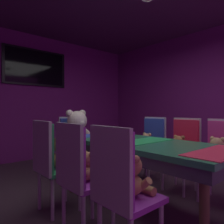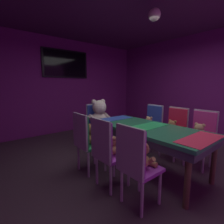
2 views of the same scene
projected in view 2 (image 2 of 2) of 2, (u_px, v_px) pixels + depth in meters
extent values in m
plane|color=#3F2D38|center=(146.00, 168.00, 2.86)|extent=(7.90, 7.90, 0.00)
cube|color=#721E72|center=(66.00, 86.00, 5.09)|extent=(5.20, 0.12, 2.80)
cube|color=#721E72|center=(213.00, 86.00, 4.26)|extent=(0.12, 6.40, 2.80)
cube|color=#26724C|center=(147.00, 128.00, 2.74)|extent=(0.90, 2.00, 0.05)
cube|color=#33333F|center=(147.00, 132.00, 2.75)|extent=(0.88, 1.96, 0.10)
cylinder|color=#4C3826|center=(126.00, 133.00, 3.73)|extent=(0.07, 0.07, 0.69)
cylinder|color=#4C3826|center=(214.00, 161.00, 2.35)|extent=(0.07, 0.07, 0.69)
cylinder|color=#4C3826|center=(98.00, 140.00, 3.25)|extent=(0.07, 0.07, 0.69)
cylinder|color=#4C3826|center=(187.00, 180.00, 1.87)|extent=(0.07, 0.07, 0.69)
cube|color=#E52D4C|center=(201.00, 139.00, 2.09)|extent=(0.77, 0.32, 0.01)
cube|color=green|center=(147.00, 126.00, 2.74)|extent=(0.77, 0.32, 0.01)
cube|color=blue|center=(114.00, 119.00, 3.39)|extent=(0.77, 0.32, 0.01)
cube|color=purple|center=(141.00, 169.00, 1.95)|extent=(0.40, 0.40, 0.04)
cube|color=purple|center=(131.00, 151.00, 1.79)|extent=(0.05, 0.38, 0.50)
cube|color=#B2B2B7|center=(129.00, 151.00, 1.78)|extent=(0.03, 0.41, 0.55)
cylinder|color=#B2B2B7|center=(139.00, 176.00, 2.20)|extent=(0.04, 0.04, 0.42)
cylinder|color=#B2B2B7|center=(160.00, 188.00, 1.96)|extent=(0.04, 0.04, 0.42)
cylinder|color=#B2B2B7|center=(122.00, 185.00, 2.00)|extent=(0.04, 0.04, 0.42)
cylinder|color=#B2B2B7|center=(142.00, 199.00, 1.76)|extent=(0.04, 0.04, 0.42)
ellipsoid|color=#9E7247|center=(141.00, 160.00, 1.93)|extent=(0.19, 0.19, 0.15)
sphere|color=#9E7247|center=(143.00, 149.00, 1.92)|extent=(0.15, 0.15, 0.15)
sphere|color=tan|center=(145.00, 149.00, 1.95)|extent=(0.06, 0.06, 0.06)
sphere|color=#9E7247|center=(138.00, 143.00, 1.94)|extent=(0.06, 0.06, 0.06)
sphere|color=#9E7247|center=(146.00, 146.00, 1.85)|extent=(0.06, 0.06, 0.06)
cylinder|color=#9E7247|center=(137.00, 156.00, 2.02)|extent=(0.05, 0.14, 0.13)
cylinder|color=#9E7247|center=(150.00, 161.00, 1.88)|extent=(0.05, 0.14, 0.13)
cylinder|color=#9E7247|center=(145.00, 160.00, 2.05)|extent=(0.07, 0.14, 0.07)
cylinder|color=#9E7247|center=(151.00, 163.00, 1.98)|extent=(0.07, 0.14, 0.07)
cube|color=purple|center=(113.00, 156.00, 2.31)|extent=(0.40, 0.40, 0.04)
cube|color=purple|center=(102.00, 140.00, 2.15)|extent=(0.05, 0.38, 0.50)
cube|color=#B2B2B7|center=(100.00, 140.00, 2.14)|extent=(0.03, 0.41, 0.55)
cylinder|color=#B2B2B7|center=(114.00, 164.00, 2.56)|extent=(0.04, 0.04, 0.42)
cylinder|color=#B2B2B7|center=(128.00, 172.00, 2.32)|extent=(0.04, 0.04, 0.42)
cylinder|color=#B2B2B7|center=(97.00, 170.00, 2.37)|extent=(0.04, 0.04, 0.42)
cylinder|color=#B2B2B7|center=(111.00, 180.00, 2.12)|extent=(0.04, 0.04, 0.42)
ellipsoid|color=#9E7247|center=(113.00, 150.00, 2.29)|extent=(0.16, 0.16, 0.13)
sphere|color=#9E7247|center=(113.00, 141.00, 2.28)|extent=(0.13, 0.13, 0.13)
sphere|color=tan|center=(116.00, 141.00, 2.31)|extent=(0.05, 0.05, 0.05)
sphere|color=#9E7247|center=(110.00, 137.00, 2.30)|extent=(0.05, 0.05, 0.05)
sphere|color=#9E7247|center=(115.00, 139.00, 2.23)|extent=(0.05, 0.05, 0.05)
cylinder|color=#9E7247|center=(111.00, 146.00, 2.37)|extent=(0.05, 0.12, 0.11)
cylinder|color=#9E7247|center=(118.00, 150.00, 2.25)|extent=(0.05, 0.12, 0.11)
cylinder|color=#9E7247|center=(116.00, 150.00, 2.40)|extent=(0.06, 0.12, 0.06)
cylinder|color=#9E7247|center=(120.00, 152.00, 2.33)|extent=(0.06, 0.12, 0.06)
cube|color=#268C4C|center=(91.00, 145.00, 2.73)|extent=(0.40, 0.40, 0.04)
cube|color=#268C4C|center=(81.00, 131.00, 2.57)|extent=(0.05, 0.38, 0.50)
cube|color=#B2B2B7|center=(80.00, 131.00, 2.56)|extent=(0.03, 0.41, 0.55)
cylinder|color=#B2B2B7|center=(95.00, 153.00, 2.99)|extent=(0.04, 0.04, 0.42)
cylinder|color=#B2B2B7|center=(105.00, 159.00, 2.74)|extent=(0.04, 0.04, 0.42)
cylinder|color=#B2B2B7|center=(79.00, 158.00, 2.79)|extent=(0.04, 0.04, 0.42)
cylinder|color=#B2B2B7|center=(89.00, 164.00, 2.54)|extent=(0.04, 0.04, 0.42)
ellipsoid|color=olive|center=(91.00, 139.00, 2.71)|extent=(0.20, 0.20, 0.16)
sphere|color=olive|center=(92.00, 130.00, 2.70)|extent=(0.16, 0.16, 0.16)
sphere|color=#AE7747|center=(95.00, 130.00, 2.73)|extent=(0.06, 0.06, 0.06)
sphere|color=olive|center=(89.00, 125.00, 2.72)|extent=(0.06, 0.06, 0.06)
sphere|color=olive|center=(93.00, 127.00, 2.63)|extent=(0.06, 0.06, 0.06)
cylinder|color=olive|center=(90.00, 136.00, 2.81)|extent=(0.06, 0.15, 0.14)
cylinder|color=olive|center=(97.00, 139.00, 2.65)|extent=(0.06, 0.15, 0.14)
cylinder|color=olive|center=(96.00, 139.00, 2.84)|extent=(0.07, 0.15, 0.07)
cylinder|color=olive|center=(100.00, 141.00, 2.76)|extent=(0.07, 0.15, 0.07)
cube|color=#CC338C|center=(198.00, 142.00, 2.85)|extent=(0.40, 0.40, 0.04)
cube|color=#CC338C|center=(204.00, 126.00, 2.92)|extent=(0.05, 0.38, 0.50)
cube|color=#B2B2B7|center=(205.00, 125.00, 2.94)|extent=(0.03, 0.41, 0.55)
cylinder|color=#B2B2B7|center=(192.00, 150.00, 3.11)|extent=(0.04, 0.04, 0.42)
cylinder|color=#B2B2B7|center=(211.00, 155.00, 2.87)|extent=(0.04, 0.04, 0.42)
cylinder|color=#B2B2B7|center=(184.00, 154.00, 2.91)|extent=(0.04, 0.04, 0.42)
cylinder|color=#B2B2B7|center=(203.00, 161.00, 2.67)|extent=(0.04, 0.04, 0.42)
ellipsoid|color=tan|center=(199.00, 136.00, 2.84)|extent=(0.20, 0.20, 0.16)
sphere|color=tan|center=(199.00, 128.00, 2.80)|extent=(0.16, 0.16, 0.16)
sphere|color=tan|center=(198.00, 130.00, 2.77)|extent=(0.06, 0.06, 0.06)
sphere|color=tan|center=(204.00, 125.00, 2.76)|extent=(0.06, 0.06, 0.06)
sphere|color=tan|center=(196.00, 124.00, 2.85)|extent=(0.06, 0.06, 0.06)
cylinder|color=tan|center=(204.00, 137.00, 2.73)|extent=(0.06, 0.14, 0.13)
cylinder|color=tan|center=(192.00, 135.00, 2.89)|extent=(0.06, 0.14, 0.13)
cylinder|color=tan|center=(198.00, 142.00, 2.72)|extent=(0.07, 0.15, 0.07)
cylinder|color=tan|center=(192.00, 140.00, 2.81)|extent=(0.07, 0.15, 0.07)
cube|color=red|center=(172.00, 136.00, 3.23)|extent=(0.40, 0.40, 0.04)
cube|color=red|center=(177.00, 121.00, 3.30)|extent=(0.05, 0.38, 0.50)
cube|color=#B2B2B7|center=(178.00, 121.00, 3.32)|extent=(0.03, 0.41, 0.55)
cylinder|color=#B2B2B7|center=(168.00, 143.00, 3.49)|extent=(0.04, 0.04, 0.42)
cylinder|color=#B2B2B7|center=(183.00, 147.00, 3.25)|extent=(0.04, 0.04, 0.42)
cylinder|color=#B2B2B7|center=(159.00, 146.00, 3.29)|extent=(0.04, 0.04, 0.42)
cylinder|color=#B2B2B7|center=(174.00, 151.00, 3.05)|extent=(0.04, 0.04, 0.42)
ellipsoid|color=olive|center=(172.00, 131.00, 3.22)|extent=(0.18, 0.18, 0.15)
sphere|color=olive|center=(172.00, 124.00, 3.19)|extent=(0.15, 0.15, 0.15)
sphere|color=#AE7747|center=(171.00, 125.00, 3.16)|extent=(0.05, 0.05, 0.05)
sphere|color=olive|center=(175.00, 122.00, 3.15)|extent=(0.05, 0.05, 0.05)
sphere|color=olive|center=(170.00, 121.00, 3.23)|extent=(0.05, 0.05, 0.05)
cylinder|color=olive|center=(175.00, 131.00, 3.12)|extent=(0.05, 0.13, 0.12)
cylinder|color=olive|center=(167.00, 129.00, 3.26)|extent=(0.05, 0.13, 0.12)
cylinder|color=olive|center=(171.00, 135.00, 3.11)|extent=(0.06, 0.14, 0.06)
cylinder|color=olive|center=(166.00, 134.00, 3.19)|extent=(0.06, 0.14, 0.06)
cube|color=#2D47B2|center=(149.00, 130.00, 3.68)|extent=(0.40, 0.40, 0.04)
cube|color=#2D47B2|center=(154.00, 117.00, 3.75)|extent=(0.05, 0.38, 0.50)
cube|color=#B2B2B7|center=(155.00, 117.00, 3.76)|extent=(0.03, 0.41, 0.55)
cylinder|color=#B2B2B7|center=(147.00, 137.00, 3.94)|extent=(0.04, 0.04, 0.42)
cylinder|color=#B2B2B7|center=(159.00, 140.00, 3.69)|extent=(0.04, 0.04, 0.42)
cylinder|color=#B2B2B7|center=(138.00, 139.00, 3.74)|extent=(0.04, 0.04, 0.42)
cylinder|color=#B2B2B7|center=(150.00, 143.00, 3.49)|extent=(0.04, 0.04, 0.42)
ellipsoid|color=tan|center=(149.00, 125.00, 3.67)|extent=(0.18, 0.18, 0.14)
sphere|color=tan|center=(149.00, 120.00, 3.64)|extent=(0.14, 0.14, 0.14)
sphere|color=tan|center=(147.00, 121.00, 3.61)|extent=(0.05, 0.05, 0.05)
sphere|color=tan|center=(151.00, 118.00, 3.60)|extent=(0.05, 0.05, 0.05)
sphere|color=tan|center=(147.00, 117.00, 3.68)|extent=(0.05, 0.05, 0.05)
cylinder|color=tan|center=(151.00, 126.00, 3.57)|extent=(0.05, 0.12, 0.12)
cylinder|color=tan|center=(145.00, 124.00, 3.71)|extent=(0.05, 0.12, 0.12)
cylinder|color=tan|center=(147.00, 129.00, 3.57)|extent=(0.06, 0.13, 0.06)
cylinder|color=tan|center=(144.00, 128.00, 3.64)|extent=(0.06, 0.13, 0.06)
cube|color=#2D47B2|center=(99.00, 127.00, 3.87)|extent=(0.40, 0.40, 0.04)
cube|color=#2D47B2|center=(94.00, 115.00, 3.97)|extent=(0.38, 0.05, 0.50)
cube|color=#B2B2B7|center=(94.00, 115.00, 3.99)|extent=(0.41, 0.03, 0.55)
cylinder|color=#B2B2B7|center=(101.00, 134.00, 4.13)|extent=(0.04, 0.04, 0.42)
cylinder|color=#B2B2B7|center=(108.00, 137.00, 3.89)|extent=(0.04, 0.04, 0.42)
cylinder|color=#B2B2B7|center=(90.00, 137.00, 3.93)|extent=(0.04, 0.04, 0.42)
cylinder|color=#B2B2B7|center=(97.00, 140.00, 3.69)|extent=(0.04, 0.04, 0.42)
ellipsoid|color=silver|center=(99.00, 119.00, 3.84)|extent=(0.40, 0.40, 0.32)
sphere|color=silver|center=(99.00, 107.00, 3.77)|extent=(0.32, 0.32, 0.32)
sphere|color=white|center=(102.00, 109.00, 3.69)|extent=(0.12, 0.12, 0.12)
sphere|color=silver|center=(103.00, 102.00, 3.85)|extent=(0.12, 0.12, 0.12)
sphere|color=silver|center=(94.00, 102.00, 3.70)|extent=(0.12, 0.12, 0.12)
cylinder|color=silver|center=(108.00, 117.00, 3.90)|extent=(0.28, 0.11, 0.26)
cylinder|color=silver|center=(93.00, 120.00, 3.65)|extent=(0.28, 0.11, 0.26)
cylinder|color=silver|center=(109.00, 125.00, 3.73)|extent=(0.30, 0.14, 0.14)
cylinder|color=silver|center=(102.00, 127.00, 3.59)|extent=(0.30, 0.14, 0.14)
cube|color=black|center=(66.00, 64.00, 4.91)|extent=(1.39, 0.05, 0.81)
cube|color=black|center=(66.00, 64.00, 4.89)|extent=(1.28, 0.01, 0.72)
sphere|color=white|center=(154.00, 15.00, 2.67)|extent=(0.20, 0.20, 0.20)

